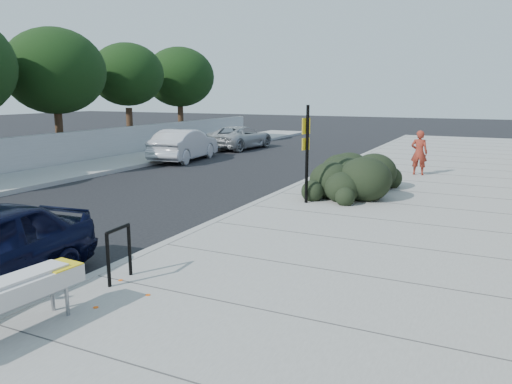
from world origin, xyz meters
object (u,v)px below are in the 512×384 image
pedestrian (419,153)px  bike_rack (119,249)px  sign_post (307,148)px  wagon_silver (184,145)px  suv_silver (240,137)px

pedestrian → bike_rack: bearing=78.4°
bike_rack → sign_post: (0.69, 7.01, 1.00)m
bike_rack → wagon_silver: bearing=115.6°
sign_post → suv_silver: bearing=146.4°
bike_rack → sign_post: sign_post is taller
wagon_silver → pedestrian: pedestrian is taller
bike_rack → suv_silver: suv_silver is taller
sign_post → suv_silver: 15.48m
sign_post → wagon_silver: 11.24m
wagon_silver → suv_silver: (0.00, 5.76, -0.09)m
pedestrian → suv_silver: bearing=-29.3°
bike_rack → suv_silver: 21.30m
suv_silver → pedestrian: bearing=154.9°
pedestrian → sign_post: bearing=72.1°
bike_rack → suv_silver: size_ratio=0.19×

